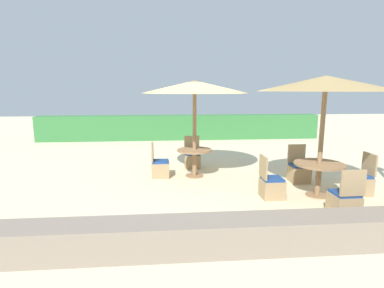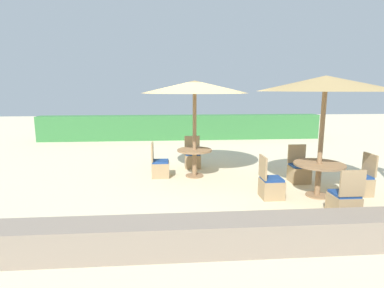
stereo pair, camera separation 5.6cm
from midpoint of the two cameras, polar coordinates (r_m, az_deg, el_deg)
name	(u,v)px [view 2 (the right image)]	position (r m, az deg, el deg)	size (l,w,h in m)	color
ground_plane	(194,184)	(7.54, 0.57, -7.57)	(40.00, 40.00, 0.00)	beige
hedge_row	(182,127)	(14.06, -1.85, 3.19)	(13.00, 0.70, 1.13)	#387A3D
stone_border	(212,235)	(4.53, 4.25, -16.99)	(10.00, 0.56, 0.49)	gray
parasol_front_right	(326,84)	(6.89, 24.31, 10.39)	(2.82, 2.82, 2.60)	#93704C
round_table_front_right	(319,170)	(7.11, 23.20, -4.65)	(1.07, 1.07, 0.74)	#93704C
patio_chair_front_right_east	(360,183)	(7.72, 29.47, -6.49)	(0.46, 0.46, 0.93)	tan
patio_chair_front_right_north	(299,172)	(8.11, 19.87, -4.98)	(0.46, 0.46, 0.93)	tan
patio_chair_front_right_south	(344,202)	(6.31, 27.22, -9.87)	(0.46, 0.46, 0.93)	tan
patio_chair_front_right_west	(271,186)	(6.76, 15.00, -7.75)	(0.46, 0.46, 0.93)	tan
parasol_center	(195,87)	(7.83, 0.71, 10.75)	(2.76, 2.76, 2.55)	#93704C
round_table_center	(195,156)	(8.03, 0.68, -2.37)	(0.93, 0.93, 0.74)	#93704C
patio_chair_center_north	(193,159)	(9.02, 0.28, -2.84)	(0.46, 0.46, 0.93)	tan
patio_chair_center_west	(160,167)	(8.10, -5.93, -4.43)	(0.46, 0.46, 0.93)	tan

